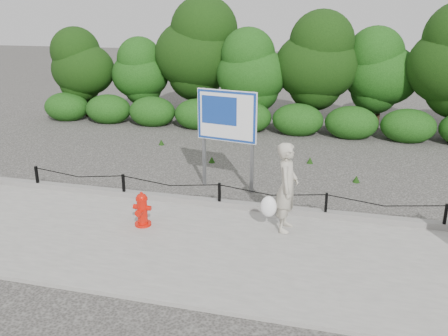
% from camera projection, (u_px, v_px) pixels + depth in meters
% --- Properties ---
extents(ground, '(90.00, 90.00, 0.00)m').
position_uv_depth(ground, '(220.00, 210.00, 11.43)').
color(ground, '#2D2B28').
rests_on(ground, ground).
extents(sidewalk, '(14.00, 4.00, 0.08)m').
position_uv_depth(sidewalk, '(194.00, 246.00, 9.59)').
color(sidewalk, gray).
rests_on(sidewalk, ground).
extents(curb, '(14.00, 0.22, 0.14)m').
position_uv_depth(curb, '(220.00, 203.00, 11.43)').
color(curb, slate).
rests_on(curb, sidewalk).
extents(chain_barrier, '(10.06, 0.06, 0.60)m').
position_uv_depth(chain_barrier, '(219.00, 192.00, 11.29)').
color(chain_barrier, black).
rests_on(chain_barrier, sidewalk).
extents(treeline, '(20.11, 3.93, 5.00)m').
position_uv_depth(treeline, '(294.00, 62.00, 18.68)').
color(treeline, black).
rests_on(treeline, ground).
extents(fire_hydrant, '(0.41, 0.41, 0.78)m').
position_uv_depth(fire_hydrant, '(142.00, 210.00, 10.30)').
color(fire_hydrant, red).
rests_on(fire_hydrant, sidewalk).
extents(pedestrian, '(0.77, 0.73, 1.93)m').
position_uv_depth(pedestrian, '(286.00, 188.00, 9.94)').
color(pedestrian, '#B2AB99').
rests_on(pedestrian, sidewalk).
extents(advertising_sign, '(1.64, 0.42, 2.66)m').
position_uv_depth(advertising_sign, '(227.00, 120.00, 12.18)').
color(advertising_sign, slate).
rests_on(advertising_sign, ground).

